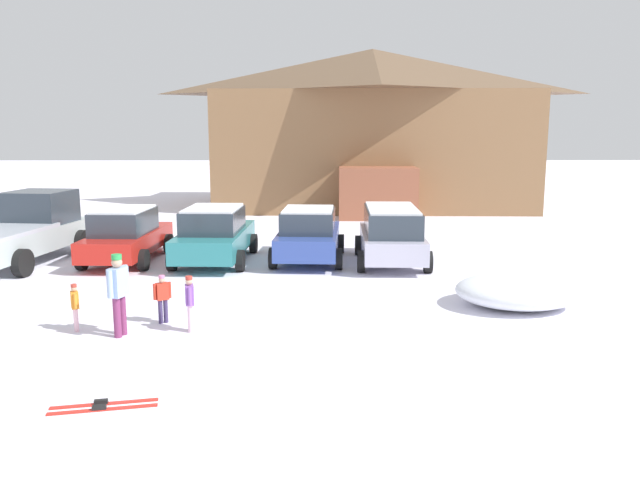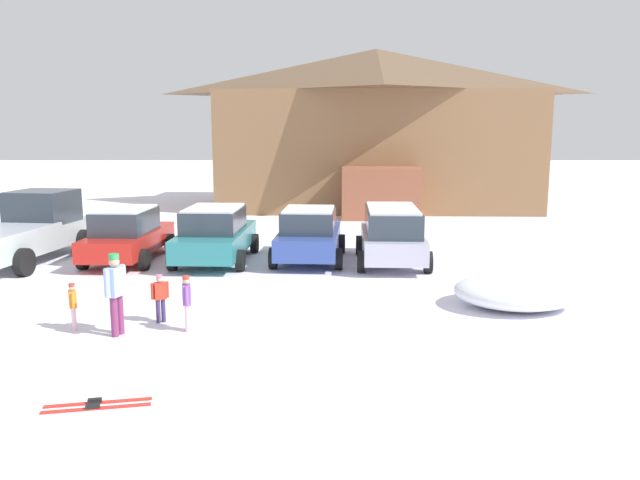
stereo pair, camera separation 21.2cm
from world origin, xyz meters
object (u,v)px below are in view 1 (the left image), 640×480
at_px(skier_adult_in_blue_parka, 118,290).
at_px(skier_child_in_orange_jacket, 75,305).
at_px(parked_teal_hatchback, 215,234).
at_px(skier_child_in_purple_jacket, 190,300).
at_px(plowed_snow_pile, 518,291).
at_px(skier_child_in_red_jacket, 162,296).
at_px(pickup_truck, 26,230).
at_px(parked_blue_hatchback, 309,234).
at_px(pair_of_skis, 103,406).
at_px(ski_lodge, 372,127).
at_px(parked_red_sedan, 126,235).
at_px(parked_silver_wagon, 391,233).

height_order(skier_adult_in_blue_parka, skier_child_in_orange_jacket, skier_adult_in_blue_parka).
relative_size(parked_teal_hatchback, skier_child_in_purple_jacket, 4.01).
relative_size(skier_child_in_purple_jacket, plowed_snow_pile, 0.40).
distance_m(parked_teal_hatchback, skier_child_in_red_jacket, 6.36).
bearing_deg(plowed_snow_pile, pickup_truck, 159.19).
height_order(parked_blue_hatchback, pair_of_skis, parked_blue_hatchback).
distance_m(ski_lodge, skier_adult_in_blue_parka, 23.75).
xyz_separation_m(parked_red_sedan, plowed_snow_pile, (10.63, -5.23, -0.48)).
height_order(parked_red_sedan, skier_child_in_red_jacket, parked_red_sedan).
bearing_deg(skier_adult_in_blue_parka, parked_red_sedan, 105.24).
bearing_deg(parked_silver_wagon, parked_red_sedan, 177.34).
height_order(pickup_truck, skier_child_in_red_jacket, pickup_truck).
bearing_deg(parked_blue_hatchback, skier_adult_in_blue_parka, -117.16).
xyz_separation_m(pickup_truck, skier_child_in_purple_jacket, (6.44, -7.00, -0.34)).
bearing_deg(pair_of_skis, pickup_truck, 118.87).
height_order(parked_silver_wagon, pickup_truck, pickup_truck).
height_order(parked_red_sedan, pickup_truck, pickup_truck).
distance_m(skier_child_in_purple_jacket, skier_child_in_orange_jacket, 2.36).
height_order(ski_lodge, parked_blue_hatchback, ski_lodge).
bearing_deg(skier_adult_in_blue_parka, plowed_snow_pile, 13.26).
bearing_deg(pair_of_skis, plowed_snow_pile, 33.98).
xyz_separation_m(parked_blue_hatchback, skier_adult_in_blue_parka, (-3.73, -7.27, 0.10)).
xyz_separation_m(skier_child_in_orange_jacket, pair_of_skis, (1.73, -3.62, -0.54)).
distance_m(ski_lodge, skier_child_in_red_jacket, 22.81).
relative_size(parked_teal_hatchback, parked_silver_wagon, 1.08).
xyz_separation_m(parked_red_sedan, skier_adult_in_blue_parka, (1.98, -7.27, 0.09)).
bearing_deg(parked_silver_wagon, skier_adult_in_blue_parka, -132.38).
distance_m(skier_child_in_red_jacket, skier_child_in_orange_jacket, 1.74).
height_order(parked_teal_hatchback, parked_blue_hatchback, parked_teal_hatchback).
relative_size(pickup_truck, skier_child_in_purple_jacket, 5.05).
bearing_deg(plowed_snow_pile, parked_silver_wagon, 115.99).
relative_size(ski_lodge, skier_adult_in_blue_parka, 10.17).
height_order(parked_blue_hatchback, pickup_truck, pickup_truck).
relative_size(skier_child_in_red_jacket, skier_adult_in_blue_parka, 0.63).
bearing_deg(ski_lodge, plowed_snow_pile, -85.62).
height_order(parked_red_sedan, skier_child_in_orange_jacket, parked_red_sedan).
height_order(parked_red_sedan, skier_child_in_purple_jacket, parked_red_sedan).
height_order(parked_red_sedan, parked_blue_hatchback, parked_red_sedan).
xyz_separation_m(skier_adult_in_blue_parka, plowed_snow_pile, (8.65, 2.04, -0.57)).
bearing_deg(parked_silver_wagon, skier_child_in_red_jacket, -132.99).
distance_m(parked_teal_hatchback, pair_of_skis, 10.53).
distance_m(ski_lodge, skier_child_in_purple_jacket, 23.18).
bearing_deg(skier_child_in_red_jacket, plowed_snow_pile, 8.47).
relative_size(ski_lodge, parked_silver_wagon, 3.93).
height_order(parked_silver_wagon, skier_child_in_purple_jacket, parked_silver_wagon).
xyz_separation_m(skier_child_in_red_jacket, skier_child_in_purple_jacket, (0.69, -0.59, 0.07)).
relative_size(parked_blue_hatchback, skier_child_in_red_jacket, 4.01).
bearing_deg(parked_teal_hatchback, skier_adult_in_blue_parka, -96.27).
height_order(ski_lodge, skier_adult_in_blue_parka, ski_lodge).
relative_size(parked_red_sedan, parked_silver_wagon, 1.04).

